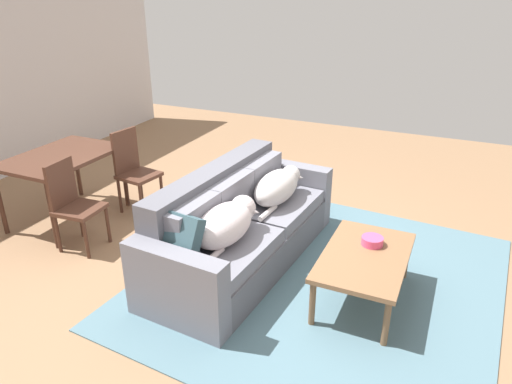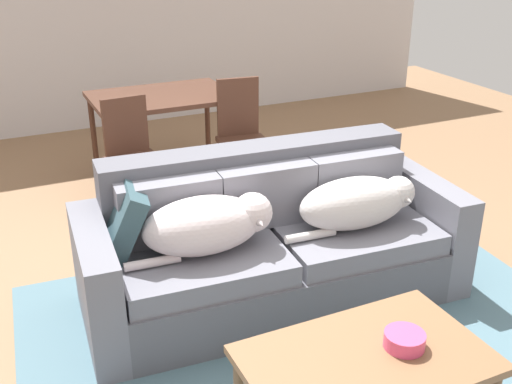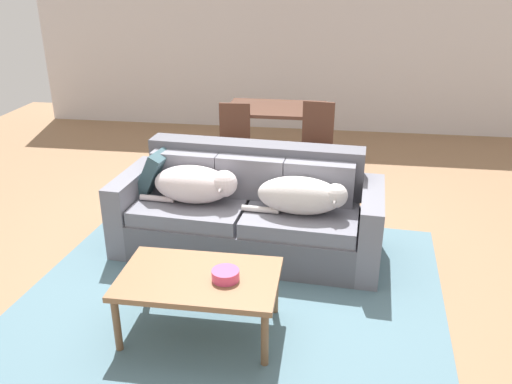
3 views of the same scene
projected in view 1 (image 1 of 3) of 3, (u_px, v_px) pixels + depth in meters
ground_plane at (244, 258)px, 4.63m from camera, size 10.00×10.00×0.00m
area_rug at (322, 280)px, 4.28m from camera, size 3.37×3.17×0.01m
couch at (239, 228)px, 4.46m from camera, size 2.34×1.04×0.91m
dog_on_left_cushion at (227, 223)px, 3.95m from camera, size 0.86×0.42×0.32m
dog_on_right_cushion at (278, 186)px, 4.67m from camera, size 0.86×0.38×0.31m
throw_pillow_by_left_arm at (177, 239)px, 3.67m from camera, size 0.33×0.44×0.41m
coffee_table at (365, 260)px, 3.86m from camera, size 1.07×0.66×0.44m
bowl_on_coffee_table at (372, 241)px, 3.98m from camera, size 0.18×0.18×0.07m
dining_table at (61, 162)px, 5.14m from camera, size 1.21×0.84×0.77m
dining_chair_near_left at (73, 202)px, 4.66m from camera, size 0.43×0.43×0.91m
dining_chair_near_right at (133, 168)px, 5.43m from camera, size 0.45×0.45×0.96m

